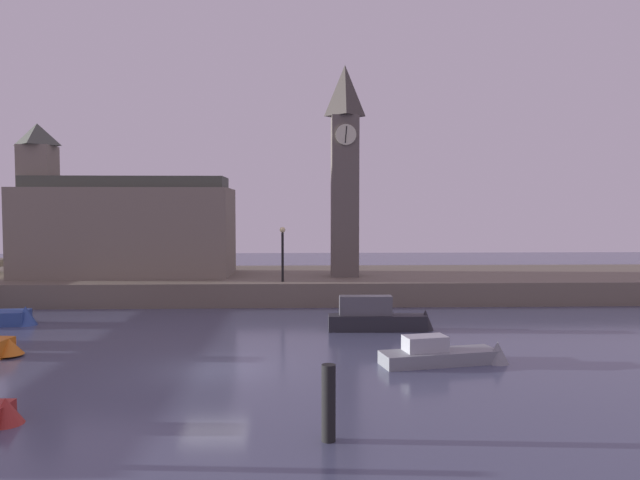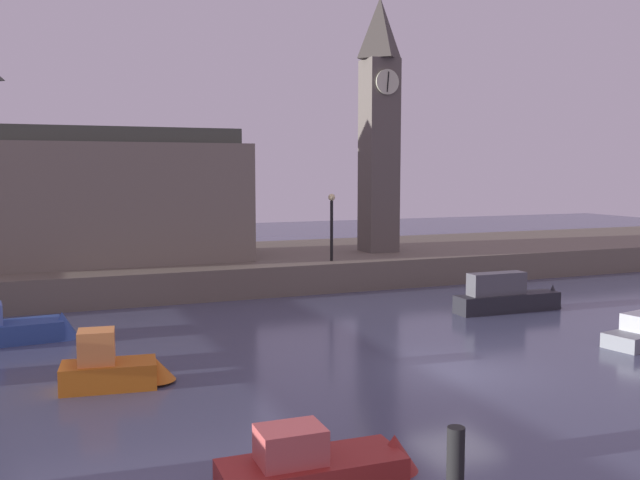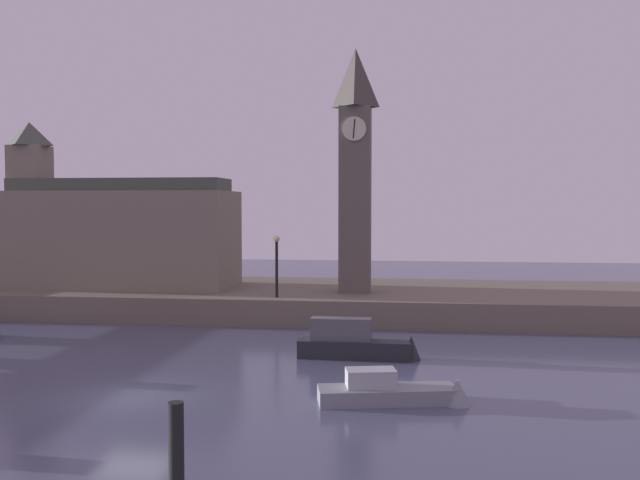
# 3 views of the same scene
# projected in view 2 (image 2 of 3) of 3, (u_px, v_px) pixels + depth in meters

# --- Properties ---
(ground_plane) EXTENTS (120.00, 120.00, 0.00)m
(ground_plane) POSITION_uv_depth(u_px,v_px,m) (456.00, 372.00, 21.79)
(ground_plane) COLOR #474C66
(far_embankment) EXTENTS (70.00, 12.00, 1.50)m
(far_embankment) POSITION_uv_depth(u_px,v_px,m) (265.00, 265.00, 40.21)
(far_embankment) COLOR #6B6051
(far_embankment) RESTS_ON ground
(clock_tower) EXTENTS (2.01, 2.07, 14.39)m
(clock_tower) POSITION_uv_depth(u_px,v_px,m) (379.00, 121.00, 40.07)
(clock_tower) COLOR #5B544C
(clock_tower) RESTS_ON far_embankment
(parliament_hall) EXTENTS (14.45, 5.97, 10.52)m
(parliament_hall) POSITION_uv_depth(u_px,v_px,m) (94.00, 195.00, 35.85)
(parliament_hall) COLOR slate
(parliament_hall) RESTS_ON far_embankment
(streetlamp) EXTENTS (0.36, 0.36, 3.49)m
(streetlamp) POSITION_uv_depth(u_px,v_px,m) (332.00, 218.00, 36.32)
(streetlamp) COLOR black
(streetlamp) RESTS_ON far_embankment
(boat_dinghy_red) EXTENTS (4.34, 1.43, 1.41)m
(boat_dinghy_red) POSITION_uv_depth(u_px,v_px,m) (332.00, 462.00, 14.13)
(boat_dinghy_red) COLOR maroon
(boat_dinghy_red) RESTS_ON ground
(boat_barge_dark) EXTENTS (5.42, 1.17, 1.94)m
(boat_barge_dark) POSITION_uv_depth(u_px,v_px,m) (512.00, 297.00, 31.00)
(boat_barge_dark) COLOR #232328
(boat_barge_dark) RESTS_ON ground
(boat_patrol_orange) EXTENTS (3.37, 1.61, 1.72)m
(boat_patrol_orange) POSITION_uv_depth(u_px,v_px,m) (116.00, 368.00, 20.22)
(boat_patrol_orange) COLOR orange
(boat_patrol_orange) RESTS_ON ground
(boat_tour_blue) EXTENTS (5.58, 1.97, 1.66)m
(boat_tour_blue) POSITION_uv_depth(u_px,v_px,m) (7.00, 329.00, 25.33)
(boat_tour_blue) COLOR #2D4C93
(boat_tour_blue) RESTS_ON ground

